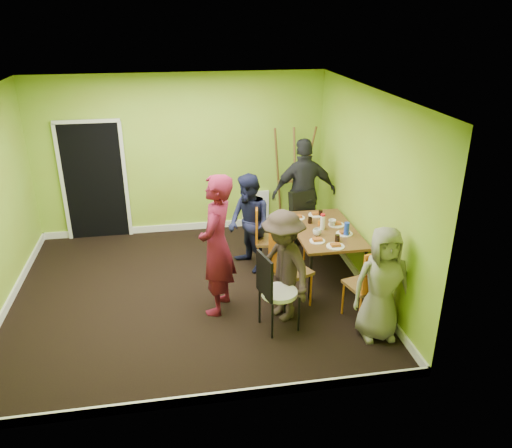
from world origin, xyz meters
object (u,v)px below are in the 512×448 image
(chair_left_far, at_px, (264,234))
(easel, at_px, (293,179))
(person_front_end, at_px, (382,284))
(chair_back_end, at_px, (303,209))
(thermos, at_px, (323,223))
(person_back_end, at_px, (304,193))
(dining_table, at_px, (324,232))
(blue_bottle, at_px, (347,229))
(chair_bentwood, at_px, (274,288))
(orange_bottle, at_px, (319,223))
(chair_front_end, at_px, (370,281))
(person_standing, at_px, (217,245))
(person_left_near, at_px, (283,266))
(chair_left_near, at_px, (286,266))
(person_left_far, at_px, (249,223))

(chair_left_far, bearing_deg, easel, 162.68)
(chair_left_far, distance_m, person_front_end, 2.22)
(chair_back_end, distance_m, person_front_end, 2.52)
(thermos, height_order, person_back_end, person_back_end)
(dining_table, xyz_separation_m, blue_bottle, (0.24, -0.28, 0.15))
(chair_back_end, bearing_deg, chair_bentwood, 49.04)
(chair_back_end, height_order, blue_bottle, chair_back_end)
(orange_bottle, xyz_separation_m, person_front_end, (0.26, -1.77, -0.06))
(easel, distance_m, thermos, 1.82)
(chair_front_end, relative_size, person_back_end, 0.57)
(dining_table, distance_m, orange_bottle, 0.17)
(chair_bentwood, xyz_separation_m, person_front_end, (1.24, -0.37, 0.15))
(chair_back_end, height_order, easel, easel)
(chair_front_end, xyz_separation_m, person_standing, (-1.86, 0.62, 0.36))
(person_standing, xyz_separation_m, person_front_end, (1.88, -0.93, -0.22))
(orange_bottle, bearing_deg, chair_bentwood, -124.85)
(chair_front_end, xyz_separation_m, person_left_near, (-1.06, 0.30, 0.16))
(dining_table, relative_size, person_back_end, 0.81)
(chair_left_far, relative_size, person_standing, 0.55)
(easel, relative_size, thermos, 8.89)
(easel, bearing_deg, person_left_near, -105.87)
(chair_left_far, bearing_deg, chair_left_near, 15.05)
(chair_left_far, bearing_deg, chair_back_end, 137.03)
(thermos, relative_size, person_left_far, 0.14)
(chair_left_near, relative_size, blue_bottle, 5.44)
(chair_bentwood, bearing_deg, person_left_far, 167.03)
(dining_table, bearing_deg, blue_bottle, -49.53)
(chair_left_far, distance_m, easel, 1.73)
(chair_back_end, bearing_deg, person_left_near, 50.48)
(thermos, distance_m, orange_bottle, 0.17)
(chair_left_near, relative_size, person_front_end, 0.75)
(chair_left_far, bearing_deg, blue_bottle, 72.13)
(dining_table, relative_size, blue_bottle, 7.48)
(person_standing, bearing_deg, chair_bentwood, 70.82)
(chair_left_far, relative_size, blue_bottle, 5.23)
(chair_left_far, xyz_separation_m, orange_bottle, (0.81, -0.17, 0.20))
(blue_bottle, bearing_deg, easel, 97.99)
(easel, xyz_separation_m, thermos, (0.02, -1.82, -0.08))
(person_front_end, bearing_deg, blue_bottle, 93.42)
(chair_bentwood, xyz_separation_m, person_left_near, (0.16, 0.24, 0.17))
(chair_back_end, distance_m, chair_front_end, 2.21)
(dining_table, distance_m, chair_back_end, 0.87)
(easel, bearing_deg, orange_bottle, -89.52)
(person_standing, distance_m, person_back_end, 2.41)
(person_back_end, relative_size, person_front_end, 1.27)
(thermos, height_order, orange_bottle, thermos)
(chair_left_far, relative_size, easel, 0.55)
(person_standing, bearing_deg, person_back_end, 159.90)
(dining_table, distance_m, person_standing, 1.82)
(dining_table, distance_m, easel, 1.83)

